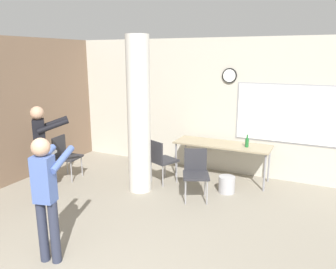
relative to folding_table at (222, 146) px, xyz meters
name	(u,v)px	position (x,y,z in m)	size (l,w,h in m)	color
wall_left_accent	(0,113)	(-3.67, -2.05, 0.71)	(0.12, 7.00, 2.80)	#7A604C
wall_back	(224,107)	(-0.14, 0.51, 0.71)	(8.00, 0.15, 2.80)	beige
support_pillar	(139,116)	(-1.21, -1.18, 0.71)	(0.41, 0.41, 2.80)	silver
folding_table	(222,146)	(0.00, 0.00, 0.00)	(1.90, 0.63, 0.74)	tan
bottle_on_table	(247,142)	(0.49, -0.03, 0.14)	(0.07, 0.07, 0.24)	#1E6B2D
waste_bin	(227,184)	(0.29, -0.61, -0.54)	(0.30, 0.30, 0.30)	#B2B2B7
chair_table_left	(161,158)	(-1.00, -0.72, -0.18)	(0.58, 0.58, 0.87)	#2D2D33
chair_by_left_wall	(65,154)	(-2.87, -1.31, -0.18)	(0.49, 0.49, 0.87)	#2D2D33
chair_table_front	(196,171)	(-0.14, -1.09, -0.18)	(0.58, 0.58, 0.87)	#2D2D33
person_watching_back	(42,145)	(-2.53, -2.20, 0.27)	(0.62, 0.62, 1.63)	#514C47
person_playing_front	(46,190)	(-1.11, -3.52, 0.22)	(0.44, 0.61, 1.56)	#2D3347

